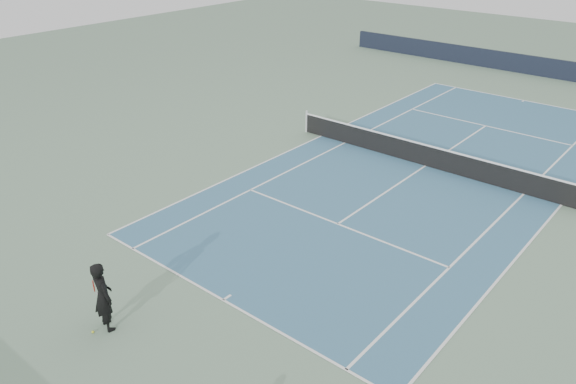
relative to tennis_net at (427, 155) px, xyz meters
The scene contains 6 objects.
ground 0.50m from the tennis_net, ahead, with size 80.00×80.00×0.00m, color slate.
court_surface 0.50m from the tennis_net, ahead, with size 10.97×23.77×0.01m, color #376582.
tennis_net is the anchor object (origin of this frame).
windscreen_far 17.89m from the tennis_net, 90.00° to the left, with size 30.00×0.25×1.20m, color black.
tennis_player 14.64m from the tennis_net, 95.89° to the right, with size 0.86×0.67×1.95m.
tennis_ball 15.04m from the tennis_net, 96.09° to the right, with size 0.07×0.07×0.07m, color yellow.
Camera 1 is at (9.39, -20.35, 9.65)m, focal length 35.00 mm.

